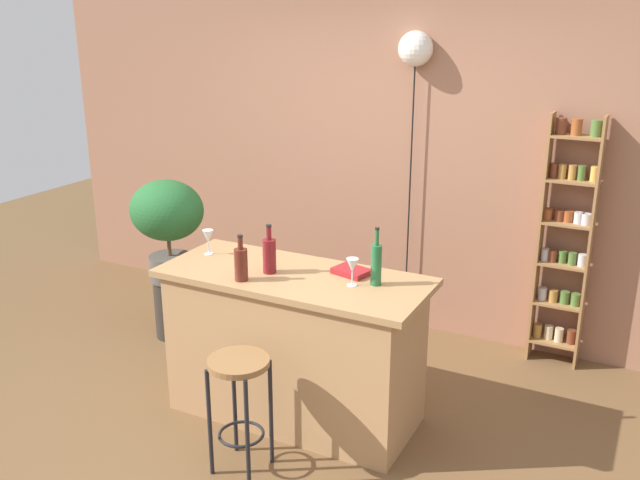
{
  "coord_description": "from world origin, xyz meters",
  "views": [
    {
      "loc": [
        1.92,
        -3.11,
        2.46
      ],
      "look_at": [
        0.05,
        0.55,
        1.11
      ],
      "focal_mm": 39.24,
      "sensor_mm": 36.0,
      "label": 1
    }
  ],
  "objects_px": {
    "spice_shelf": "(565,240)",
    "plant_stool": "(174,307)",
    "wine_glass_left": "(208,237)",
    "cookbook": "(351,271)",
    "bottle_soda_blue": "(241,263)",
    "pendant_globe_light": "(416,52)",
    "bar_stool": "(239,388)",
    "potted_plant": "(167,218)",
    "wine_glass_center": "(352,266)",
    "bottle_olive_oil": "(269,255)",
    "bottle_sauce_amber": "(376,263)"
  },
  "relations": [
    {
      "from": "bottle_sauce_amber",
      "to": "bottle_olive_oil",
      "type": "xyz_separation_m",
      "value": [
        -0.65,
        -0.11,
        -0.02
      ]
    },
    {
      "from": "bar_stool",
      "to": "potted_plant",
      "type": "bearing_deg",
      "value": 139.89
    },
    {
      "from": "potted_plant",
      "to": "wine_glass_left",
      "type": "xyz_separation_m",
      "value": [
        0.74,
        -0.49,
        0.1
      ]
    },
    {
      "from": "plant_stool",
      "to": "bottle_olive_oil",
      "type": "relative_size",
      "value": 1.57
    },
    {
      "from": "cookbook",
      "to": "potted_plant",
      "type": "bearing_deg",
      "value": -179.17
    },
    {
      "from": "plant_stool",
      "to": "potted_plant",
      "type": "distance_m",
      "value": 0.73
    },
    {
      "from": "bottle_sauce_amber",
      "to": "bottle_soda_blue",
      "type": "bearing_deg",
      "value": -158.09
    },
    {
      "from": "bar_stool",
      "to": "plant_stool",
      "type": "height_order",
      "value": "bar_stool"
    },
    {
      "from": "potted_plant",
      "to": "cookbook",
      "type": "relative_size",
      "value": 3.75
    },
    {
      "from": "plant_stool",
      "to": "bottle_sauce_amber",
      "type": "distance_m",
      "value": 2.14
    },
    {
      "from": "bottle_olive_oil",
      "to": "wine_glass_left",
      "type": "height_order",
      "value": "bottle_olive_oil"
    },
    {
      "from": "bottle_soda_blue",
      "to": "pendant_globe_light",
      "type": "height_order",
      "value": "pendant_globe_light"
    },
    {
      "from": "bottle_sauce_amber",
      "to": "pendant_globe_light",
      "type": "distance_m",
      "value": 1.86
    },
    {
      "from": "wine_glass_center",
      "to": "bar_stool",
      "type": "bearing_deg",
      "value": -121.26
    },
    {
      "from": "bar_stool",
      "to": "potted_plant",
      "type": "relative_size",
      "value": 0.87
    },
    {
      "from": "bottle_olive_oil",
      "to": "pendant_globe_light",
      "type": "relative_size",
      "value": 0.13
    },
    {
      "from": "potted_plant",
      "to": "wine_glass_center",
      "type": "bearing_deg",
      "value": -17.45
    },
    {
      "from": "plant_stool",
      "to": "potted_plant",
      "type": "xyz_separation_m",
      "value": [
        -0.0,
        0.0,
        0.73
      ]
    },
    {
      "from": "potted_plant",
      "to": "bar_stool",
      "type": "bearing_deg",
      "value": -40.11
    },
    {
      "from": "spice_shelf",
      "to": "bottle_soda_blue",
      "type": "height_order",
      "value": "spice_shelf"
    },
    {
      "from": "wine_glass_left",
      "to": "pendant_globe_light",
      "type": "relative_size",
      "value": 0.07
    },
    {
      "from": "plant_stool",
      "to": "bottle_olive_oil",
      "type": "bearing_deg",
      "value": -25.41
    },
    {
      "from": "bottle_sauce_amber",
      "to": "wine_glass_left",
      "type": "relative_size",
      "value": 2.1
    },
    {
      "from": "spice_shelf",
      "to": "wine_glass_center",
      "type": "distance_m",
      "value": 1.78
    },
    {
      "from": "potted_plant",
      "to": "cookbook",
      "type": "height_order",
      "value": "potted_plant"
    },
    {
      "from": "bar_stool",
      "to": "bottle_soda_blue",
      "type": "distance_m",
      "value": 0.72
    },
    {
      "from": "bottle_sauce_amber",
      "to": "pendant_globe_light",
      "type": "height_order",
      "value": "pendant_globe_light"
    },
    {
      "from": "bottle_soda_blue",
      "to": "wine_glass_center",
      "type": "bearing_deg",
      "value": 19.7
    },
    {
      "from": "wine_glass_left",
      "to": "wine_glass_center",
      "type": "bearing_deg",
      "value": -3.81
    },
    {
      "from": "potted_plant",
      "to": "bottle_sauce_amber",
      "type": "xyz_separation_m",
      "value": [
        1.91,
        -0.49,
        0.11
      ]
    },
    {
      "from": "bar_stool",
      "to": "bottle_olive_oil",
      "type": "relative_size",
      "value": 2.26
    },
    {
      "from": "plant_stool",
      "to": "bottle_soda_blue",
      "type": "height_order",
      "value": "bottle_soda_blue"
    },
    {
      "from": "bar_stool",
      "to": "potted_plant",
      "type": "distance_m",
      "value": 1.9
    },
    {
      "from": "potted_plant",
      "to": "pendant_globe_light",
      "type": "xyz_separation_m",
      "value": [
        1.57,
        0.98,
        1.21
      ]
    },
    {
      "from": "plant_stool",
      "to": "bottle_soda_blue",
      "type": "distance_m",
      "value": 1.64
    },
    {
      "from": "bottle_sauce_amber",
      "to": "wine_glass_center",
      "type": "bearing_deg",
      "value": -147.57
    },
    {
      "from": "wine_glass_left",
      "to": "cookbook",
      "type": "height_order",
      "value": "wine_glass_left"
    },
    {
      "from": "plant_stool",
      "to": "wine_glass_center",
      "type": "xyz_separation_m",
      "value": [
        1.79,
        -0.56,
        0.83
      ]
    },
    {
      "from": "spice_shelf",
      "to": "plant_stool",
      "type": "bearing_deg",
      "value": -161.23
    },
    {
      "from": "plant_stool",
      "to": "spice_shelf",
      "type": "bearing_deg",
      "value": 18.77
    },
    {
      "from": "bottle_sauce_amber",
      "to": "pendant_globe_light",
      "type": "bearing_deg",
      "value": 102.94
    },
    {
      "from": "potted_plant",
      "to": "plant_stool",
      "type": "bearing_deg",
      "value": 0.0
    },
    {
      "from": "bottle_olive_oil",
      "to": "wine_glass_center",
      "type": "bearing_deg",
      "value": 3.89
    },
    {
      "from": "bottle_soda_blue",
      "to": "bar_stool",
      "type": "bearing_deg",
      "value": -60.18
    },
    {
      "from": "bottle_sauce_amber",
      "to": "wine_glass_center",
      "type": "distance_m",
      "value": 0.14
    },
    {
      "from": "plant_stool",
      "to": "bottle_olive_oil",
      "type": "height_order",
      "value": "bottle_olive_oil"
    },
    {
      "from": "plant_stool",
      "to": "wine_glass_center",
      "type": "distance_m",
      "value": 2.05
    },
    {
      "from": "plant_stool",
      "to": "bottle_olive_oil",
      "type": "distance_m",
      "value": 1.62
    },
    {
      "from": "potted_plant",
      "to": "pendant_globe_light",
      "type": "distance_m",
      "value": 2.21
    },
    {
      "from": "bottle_sauce_amber",
      "to": "bottle_soda_blue",
      "type": "xyz_separation_m",
      "value": [
        -0.73,
        -0.29,
        -0.03
      ]
    }
  ]
}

